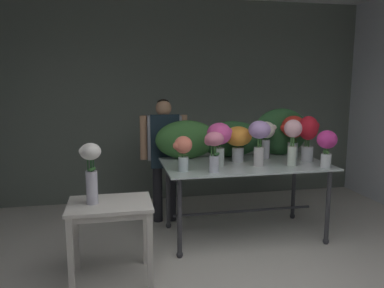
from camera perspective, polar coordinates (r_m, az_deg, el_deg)
The scene contains 17 objects.
ground_plane at distance 4.49m, azimuth 2.75°, elevation -14.23°, with size 7.72×7.72×0.00m, color beige.
wall_back at distance 5.84m, azimuth -1.43°, elevation 6.45°, with size 5.75×0.12×3.00m, color slate.
display_table_glass at distance 4.42m, azimuth 7.87°, elevation -4.44°, with size 1.86×1.02×0.88m.
side_table_white at distance 3.54m, azimuth -12.17°, elevation -10.16°, with size 0.74×0.55×0.73m.
florist at distance 4.82m, azimuth -4.21°, elevation -0.48°, with size 0.60×0.24×1.58m.
foliage_backdrop at distance 4.71m, azimuth 6.37°, elevation 1.10°, with size 1.95×0.29×0.59m.
vase_magenta_anemones at distance 4.34m, azimuth 19.55°, elevation -0.08°, with size 0.21×0.21×0.41m.
vase_sunset_lilies at distance 4.42m, azimuth 6.91°, elevation 0.72°, with size 0.32×0.32×0.41m.
vase_scarlet_ranunculus at distance 4.81m, azimuth 14.95°, elevation 2.05°, with size 0.32×0.29×0.51m.
vase_rosy_roses at distance 3.88m, azimuth 3.28°, elevation -0.36°, with size 0.20×0.20×0.42m.
vase_lilac_peonies at distance 4.21m, azimuth 10.05°, elevation 1.11°, with size 0.24×0.24×0.50m.
vase_coral_hydrangea at distance 3.92m, azimuth -1.37°, elevation -0.92°, with size 0.21×0.19×0.37m.
vase_blush_freesia at distance 4.30m, azimuth 14.89°, elevation 1.06°, with size 0.19×0.19×0.51m.
vase_fuchsia_stock at distance 4.16m, azimuth 4.12°, elevation 0.91°, with size 0.28×0.27×0.48m.
vase_crimson_carnations at distance 4.61m, azimuth 17.03°, elevation 1.47°, with size 0.26×0.23×0.53m.
vase_ivory_dahlias at distance 4.66m, azimuth 11.07°, elevation 1.38°, with size 0.23×0.21×0.45m.
vase_white_roses_tall at distance 3.43m, azimuth -14.93°, elevation -3.61°, with size 0.19×0.18×0.54m.
Camera 1 is at (-1.03, -2.23, 1.80)m, focal length 35.58 mm.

